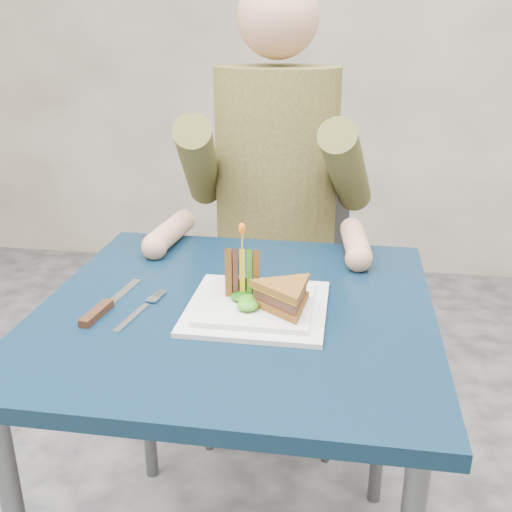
% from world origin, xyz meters
% --- Properties ---
extents(table, '(0.75, 0.75, 0.73)m').
position_xyz_m(table, '(0.00, 0.00, 0.65)').
color(table, black).
rests_on(table, ground).
extents(chair, '(0.42, 0.40, 0.93)m').
position_xyz_m(chair, '(0.00, 0.70, 0.54)').
color(chair, '#47474C').
rests_on(chair, ground).
extents(diner, '(0.54, 0.59, 0.74)m').
position_xyz_m(diner, '(-0.00, 0.59, 0.91)').
color(diner, brown).
rests_on(diner, chair).
extents(plate, '(0.26, 0.26, 0.02)m').
position_xyz_m(plate, '(0.04, -0.01, 0.74)').
color(plate, white).
rests_on(plate, table).
extents(sandwich_flat, '(0.19, 0.19, 0.05)m').
position_xyz_m(sandwich_flat, '(0.10, -0.04, 0.78)').
color(sandwich_flat, brown).
rests_on(sandwich_flat, plate).
extents(sandwich_upright, '(0.09, 0.15, 0.15)m').
position_xyz_m(sandwich_upright, '(0.01, 0.03, 0.78)').
color(sandwich_upright, brown).
rests_on(sandwich_upright, plate).
extents(fork, '(0.05, 0.18, 0.01)m').
position_xyz_m(fork, '(-0.17, -0.06, 0.73)').
color(fork, silver).
rests_on(fork, table).
extents(knife, '(0.04, 0.22, 0.02)m').
position_xyz_m(knife, '(-0.24, -0.07, 0.74)').
color(knife, silver).
rests_on(knife, table).
extents(toothpick, '(0.01, 0.01, 0.06)m').
position_xyz_m(toothpick, '(0.01, 0.03, 0.85)').
color(toothpick, tan).
rests_on(toothpick, sandwich_upright).
extents(toothpick_frill, '(0.01, 0.01, 0.02)m').
position_xyz_m(toothpick_frill, '(0.01, 0.03, 0.88)').
color(toothpick_frill, orange).
rests_on(toothpick_frill, sandwich_upright).
extents(lettuce_spill, '(0.15, 0.13, 0.02)m').
position_xyz_m(lettuce_spill, '(0.05, -0.00, 0.76)').
color(lettuce_spill, '#337A14').
rests_on(lettuce_spill, plate).
extents(onion_ring, '(0.04, 0.04, 0.02)m').
position_xyz_m(onion_ring, '(0.06, -0.01, 0.77)').
color(onion_ring, '#9E4C7A').
rests_on(onion_ring, plate).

